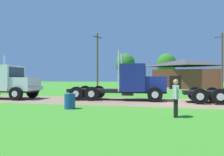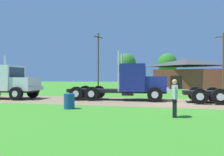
% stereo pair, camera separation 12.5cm
% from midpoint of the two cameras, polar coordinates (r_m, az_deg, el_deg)
% --- Properties ---
extents(ground_plane, '(200.00, 200.00, 0.00)m').
position_cam_midpoint_polar(ground_plane, '(16.07, 16.03, -6.37)').
color(ground_plane, '#3D8D26').
extents(dirt_track, '(120.00, 6.16, 0.01)m').
position_cam_midpoint_polar(dirt_track, '(16.07, 16.03, -6.36)').
color(dirt_track, '#897154').
rests_on(dirt_track, ground_plane).
extents(truck_foreground_white, '(8.17, 3.00, 3.92)m').
position_cam_midpoint_polar(truck_foreground_white, '(17.06, 5.15, -1.43)').
color(truck_foreground_white, black).
rests_on(truck_foreground_white, ground_plane).
extents(truck_near_right, '(7.43, 3.01, 3.87)m').
position_cam_midpoint_polar(truck_near_right, '(20.28, -26.59, -1.24)').
color(truck_near_right, black).
rests_on(truck_near_right, ground_plane).
extents(visitor_standing_near, '(0.28, 0.70, 1.71)m').
position_cam_midpoint_polar(visitor_standing_near, '(9.95, 16.51, -4.74)').
color(visitor_standing_near, silver).
rests_on(visitor_standing_near, ground_plane).
extents(steel_barrel, '(0.62, 0.62, 0.88)m').
position_cam_midpoint_polar(steel_barrel, '(12.43, -11.62, -6.17)').
color(steel_barrel, '#19478C').
rests_on(steel_barrel, ground_plane).
extents(shed_building, '(12.02, 7.62, 5.30)m').
position_cam_midpoint_polar(shed_building, '(39.69, 19.15, 1.04)').
color(shed_building, brown).
rests_on(shed_building, ground_plane).
extents(utility_pole_near, '(0.99, 2.08, 9.21)m').
position_cam_midpoint_polar(utility_pole_near, '(34.98, -4.07, 4.96)').
color(utility_pole_near, brown).
rests_on(utility_pole_near, ground_plane).
extents(utility_pole_far, '(2.16, 0.73, 8.72)m').
position_cam_midpoint_polar(utility_pole_far, '(36.33, 27.58, 4.39)').
color(utility_pole_far, brown).
rests_on(utility_pole_far, ground_plane).
extents(tree_left, '(5.31, 5.31, 8.71)m').
position_cam_midpoint_polar(tree_left, '(58.25, 3.54, 3.80)').
color(tree_left, '#513823').
rests_on(tree_left, ground_plane).
extents(tree_mid, '(4.54, 4.54, 7.70)m').
position_cam_midpoint_polar(tree_mid, '(51.32, 14.43, 3.68)').
color(tree_mid, '#513823').
rests_on(tree_mid, ground_plane).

